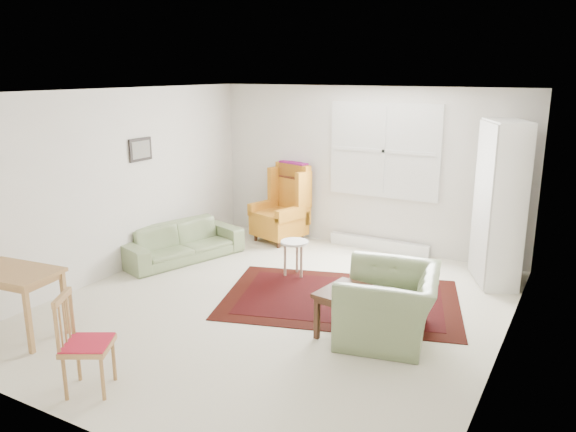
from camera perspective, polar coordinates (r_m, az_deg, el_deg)
The scene contains 10 objects.
room at distance 6.51m, azimuth -0.23°, elevation 1.56°, with size 5.04×5.54×2.51m.
rug at distance 6.98m, azimuth 5.38°, elevation -8.33°, with size 2.83×1.82×0.03m, color black, non-canonical shape.
sofa at distance 8.41m, azimuth -10.77°, elevation -1.95°, with size 1.81×0.71×0.73m, color #758659.
armchair at distance 5.97m, azimuth 10.23°, elevation -8.16°, with size 1.13×0.99×0.88m, color #758659.
wingback_chair at distance 9.10m, azimuth -0.94°, elevation 1.34°, with size 0.74×0.78×1.28m, color orange, non-canonical shape.
coffee_table at distance 6.00m, azimuth 6.46°, elevation -9.85°, with size 0.62×0.62×0.51m, color #412314, non-canonical shape.
stool at distance 7.63m, azimuth 0.66°, elevation -4.31°, with size 0.37×0.37×0.50m, color white, non-canonical shape.
cabinet at distance 7.69m, azimuth 20.74°, elevation 1.17°, with size 0.45×0.85×2.13m, color white, non-canonical shape.
desk at distance 6.65m, azimuth -26.51°, elevation -7.80°, with size 1.16×0.58×0.73m, color #AD7D46, non-canonical shape.
desk_chair at distance 5.24m, azimuth -19.70°, elevation -12.05°, with size 0.39×0.39×0.90m, color #AD7D46, non-canonical shape.
Camera 1 is at (3.14, -5.31, 2.73)m, focal length 35.00 mm.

